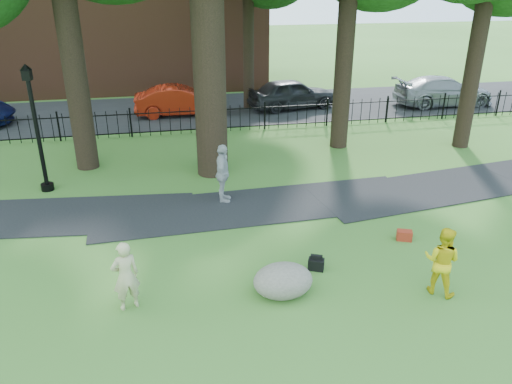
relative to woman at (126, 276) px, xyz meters
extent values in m
plane|color=#386523|center=(2.73, 0.55, -0.80)|extent=(120.00, 120.00, 0.00)
cube|color=black|center=(3.73, 4.45, -0.80)|extent=(36.07, 3.85, 0.03)
cube|color=black|center=(2.73, 16.55, -0.80)|extent=(80.00, 7.00, 0.02)
cube|color=black|center=(2.73, 12.55, 0.22)|extent=(44.00, 0.04, 0.04)
cube|color=black|center=(2.73, 12.55, -0.62)|extent=(44.00, 0.04, 0.04)
cylinder|color=black|center=(2.73, 7.55, 4.45)|extent=(1.10, 1.10, 10.50)
cylinder|color=black|center=(-1.77, 9.05, 3.75)|extent=(0.80, 0.80, 9.10)
cylinder|color=black|center=(8.23, 9.55, 3.40)|extent=(0.70, 0.70, 8.40)
cylinder|color=black|center=(13.23, 8.55, 3.22)|extent=(0.64, 0.64, 8.05)
imported|color=tan|center=(0.00, 0.00, 0.00)|extent=(0.68, 0.55, 1.61)
imported|color=gold|center=(6.85, -0.77, 0.01)|extent=(0.99, 0.99, 1.63)
imported|color=#A2A2A6|center=(2.76, 5.02, 0.14)|extent=(0.69, 1.18, 1.88)
ellipsoid|color=slate|center=(3.39, -0.15, -0.41)|extent=(1.43, 1.13, 0.79)
cylinder|color=black|center=(-2.87, 7.07, 1.02)|extent=(0.14, 0.14, 3.66)
cylinder|color=black|center=(-2.87, 7.07, -0.69)|extent=(0.41, 0.41, 0.23)
cube|color=black|center=(-2.87, 7.07, 3.02)|extent=(0.28, 0.28, 0.34)
cone|color=black|center=(-2.87, 7.07, 3.25)|extent=(0.37, 0.37, 0.18)
cube|color=black|center=(4.44, 0.65, -0.66)|extent=(0.45, 0.38, 0.29)
cube|color=maroon|center=(7.23, 1.59, -0.67)|extent=(0.46, 0.38, 0.27)
imported|color=#971C0B|center=(2.07, 15.80, -0.06)|extent=(4.53, 1.64, 1.48)
imported|color=black|center=(7.96, 16.01, -0.01)|extent=(4.89, 2.60, 1.58)
imported|color=gray|center=(16.16, 15.07, -0.03)|extent=(5.38, 2.29, 1.55)
camera|label=1|loc=(0.95, -9.26, 5.87)|focal=35.00mm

